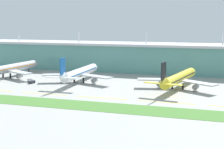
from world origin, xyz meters
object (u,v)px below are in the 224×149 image
Objects in this scene: airliner_near_middle at (80,73)px; airliner_far_middle at (179,78)px; pushback_tug at (32,82)px; baggage_cart at (30,80)px; airliner_nearest at (8,69)px.

airliner_far_middle is at bearing -1.54° from airliner_near_middle.
pushback_tug is (-92.68, -10.71, -5.35)m from airliner_far_middle.
airliner_near_middle is at bearing 23.69° from pushback_tug.
airliner_far_middle is 93.45m from pushback_tug.
airliner_far_middle is (64.32, -1.73, 0.00)m from airliner_near_middle.
airliner_far_middle is 96.98m from baggage_cart.
baggage_cart is at bearing 131.00° from pushback_tug.
airliner_far_middle reaches higher than baggage_cart.
airliner_nearest is 56.02m from airliner_near_middle.
pushback_tug is (3.97, -4.56, -0.16)m from baggage_cart.
airliner_near_middle reaches higher than pushback_tug.
airliner_near_middle is at bearing 178.46° from airliner_far_middle.
airliner_nearest reaches higher than baggage_cart.
pushback_tug is at bearing -173.41° from airliner_far_middle.
airliner_nearest reaches higher than pushback_tug.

